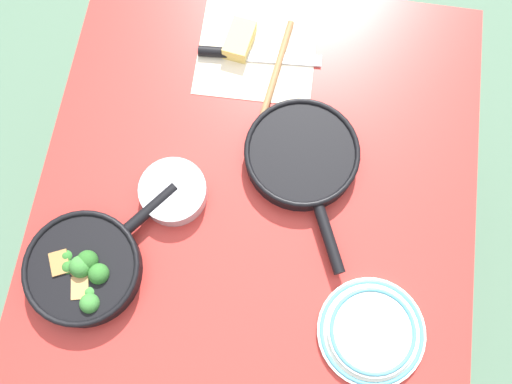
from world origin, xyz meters
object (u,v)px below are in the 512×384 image
skillet_eggs (302,156)px  dinner_plate_stack (372,332)px  skillet_broccoli (85,268)px  prep_bowl_steel (173,192)px  wooden_spoon (268,106)px  cheese_block (240,40)px  grater_knife (243,55)px

skillet_eggs → dinner_plate_stack: skillet_eggs is taller
skillet_broccoli → skillet_eggs: bearing=-14.9°
skillet_eggs → prep_bowl_steel: bearing=-89.0°
skillet_broccoli → skillet_eggs: 0.50m
wooden_spoon → cheese_block: (-0.15, -0.09, 0.01)m
cheese_block → wooden_spoon: bearing=30.4°
dinner_plate_stack → skillet_broccoli: bearing=-93.6°
grater_knife → dinner_plate_stack: bearing=-62.7°
wooden_spoon → cheese_block: 0.17m
wooden_spoon → prep_bowl_steel: (0.23, -0.17, 0.01)m
skillet_broccoli → wooden_spoon: skillet_broccoli is taller
skillet_eggs → wooden_spoon: skillet_eggs is taller
prep_bowl_steel → skillet_broccoli: bearing=-37.4°
dinner_plate_stack → cheese_block: bearing=-149.4°
skillet_eggs → cheese_block: 0.32m
skillet_broccoli → cheese_block: (-0.57, 0.22, -0.01)m
skillet_broccoli → skillet_eggs: skillet_broccoli is taller
cheese_block → dinner_plate_stack: cheese_block is taller
skillet_broccoli → wooden_spoon: bearing=1.3°
skillet_eggs → cheese_block: bearing=-169.8°
skillet_broccoli → prep_bowl_steel: (-0.19, 0.14, -0.01)m
wooden_spoon → prep_bowl_steel: bearing=-28.6°
skillet_eggs → cheese_block: skillet_eggs is taller
skillet_broccoli → wooden_spoon: size_ratio=0.88×
skillet_broccoli → prep_bowl_steel: size_ratio=2.25×
skillet_eggs → wooden_spoon: 0.15m
cheese_block → grater_knife: bearing=21.0°
dinner_plate_stack → prep_bowl_steel: 0.49m
skillet_eggs → grater_knife: (-0.23, -0.17, -0.02)m
skillet_broccoli → cheese_block: size_ratio=3.14×
skillet_eggs → cheese_block: (-0.26, -0.18, -0.01)m
grater_knife → dinner_plate_stack: size_ratio=1.35×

